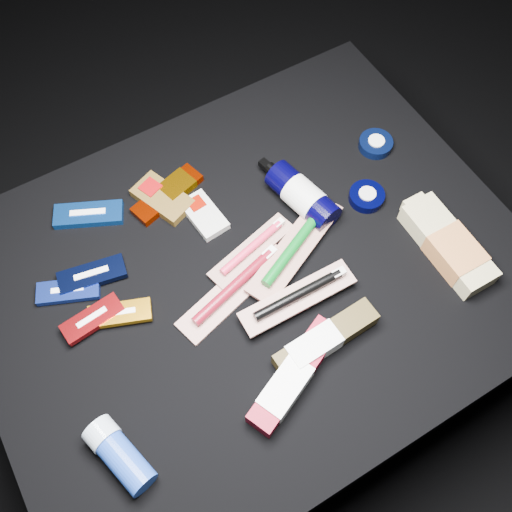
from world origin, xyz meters
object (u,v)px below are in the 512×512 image
deodorant_stick (119,454)px  lotion_bottle (302,196)px  toothpaste_carton_red (291,379)px  bodywash_bottle (449,246)px

deodorant_stick → lotion_bottle: bearing=12.6°
deodorant_stick → toothpaste_carton_red: 0.29m
bodywash_bottle → lotion_bottle: bearing=128.8°
lotion_bottle → bodywash_bottle: bearing=-63.8°
lotion_bottle → bodywash_bottle: (0.17, -0.22, -0.01)m
bodywash_bottle → deodorant_stick: (-0.66, -0.03, 0.00)m
lotion_bottle → bodywash_bottle: lotion_bottle is taller
toothpaste_carton_red → deodorant_stick: bearing=149.6°
deodorant_stick → bodywash_bottle: bearing=-12.0°
bodywash_bottle → deodorant_stick: 0.66m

